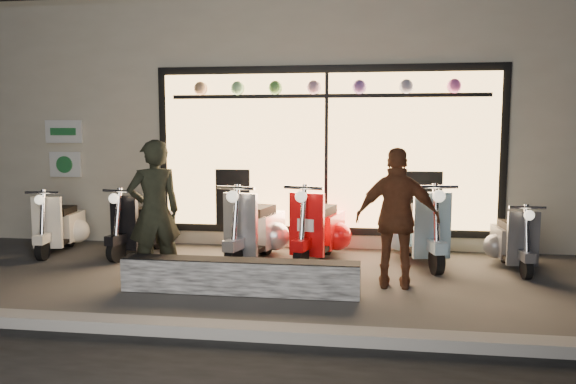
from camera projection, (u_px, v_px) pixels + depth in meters
The scene contains 12 objects.
ground at pixel (252, 279), 7.15m from camera, with size 40.00×40.00×0.00m, color #383533.
kerb at pixel (207, 329), 5.17m from camera, with size 40.00×0.25×0.12m, color slate.
shop_building at pixel (300, 119), 11.81m from camera, with size 10.20×6.23×4.20m.
graffiti_barrier at pixel (240, 276), 6.49m from camera, with size 2.77×0.28×0.40m, color black.
scooter_silver at pixel (258, 229), 8.21m from camera, with size 0.71×1.53×1.09m.
scooter_red at pixel (320, 229), 8.20m from camera, with size 0.72×1.53×1.09m.
scooter_black at pixel (146, 227), 8.63m from camera, with size 0.66×1.40×0.99m.
scooter_cream at pixel (62, 226), 8.77m from camera, with size 0.53×1.35×0.96m.
scooter_blue at pixel (418, 230), 8.10m from camera, with size 0.71×1.57×1.12m.
scooter_grey at pixel (512, 241), 7.72m from camera, with size 0.43×1.24×0.89m.
man at pixel (154, 212), 6.89m from camera, with size 0.65×0.42×1.77m, color black.
woman at pixel (397, 218), 6.66m from camera, with size 0.99×0.41×1.68m, color brown.
Camera 1 is at (1.45, -6.84, 1.91)m, focal length 35.00 mm.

